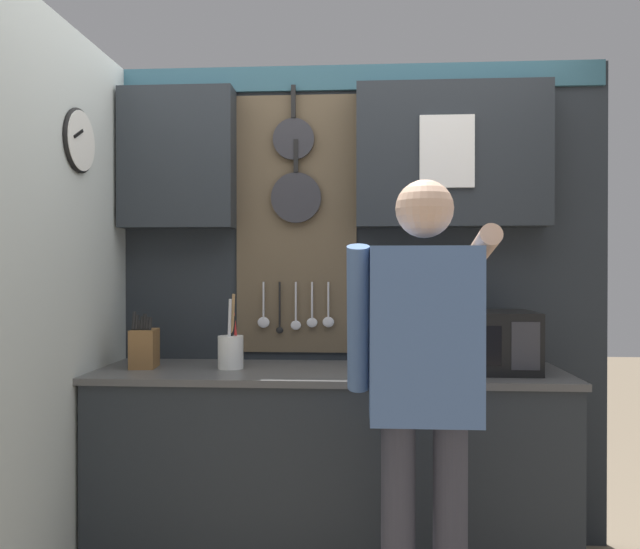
# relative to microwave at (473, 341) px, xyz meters

# --- Properties ---
(base_cabinet_counter) EXTENTS (2.09, 0.60, 0.89)m
(base_cabinet_counter) POSITION_rel_microwave_xyz_m (-0.64, -0.00, -0.58)
(base_cabinet_counter) COLOR #23282D
(base_cabinet_counter) RESTS_ON ground_plane
(back_wall_unit) EXTENTS (2.66, 0.22, 2.35)m
(back_wall_unit) POSITION_rel_microwave_xyz_m (-0.62, 0.27, 0.45)
(back_wall_unit) COLOR #23282D
(back_wall_unit) RESTS_ON ground_plane
(side_wall) EXTENTS (0.07, 1.60, 2.35)m
(side_wall) POSITION_rel_microwave_xyz_m (-1.71, -0.41, 0.16)
(side_wall) COLOR silver
(side_wall) RESTS_ON ground_plane
(microwave) EXTENTS (0.53, 0.35, 0.27)m
(microwave) POSITION_rel_microwave_xyz_m (0.00, 0.00, 0.00)
(microwave) COLOR black
(microwave) RESTS_ON base_cabinet_counter
(knife_block) EXTENTS (0.13, 0.16, 0.26)m
(knife_block) POSITION_rel_microwave_xyz_m (-1.49, 0.00, -0.04)
(knife_block) COLOR brown
(knife_block) RESTS_ON base_cabinet_counter
(utensil_crock) EXTENTS (0.12, 0.12, 0.34)m
(utensil_crock) POSITION_rel_microwave_xyz_m (-1.09, 0.00, -0.05)
(utensil_crock) COLOR white
(utensil_crock) RESTS_ON base_cabinet_counter
(person) EXTENTS (0.54, 0.64, 1.65)m
(person) POSITION_rel_microwave_xyz_m (-0.28, -0.61, -0.04)
(person) COLOR #383842
(person) RESTS_ON ground_plane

